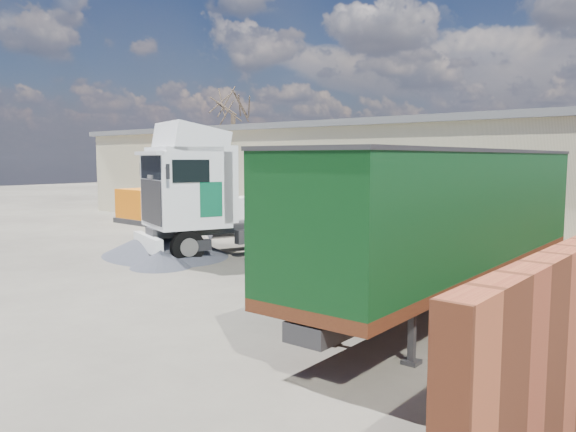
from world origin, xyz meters
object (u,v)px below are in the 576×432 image
Objects in this scene: tractor_unit at (210,200)px; box_trailer at (452,214)px; panel_van at (254,212)px; bare_tree at (233,101)px; orange_skip at (142,208)px.

tractor_unit is 10.14m from box_trailer.
panel_van is at bearing 148.56° from box_trailer.
tractor_unit reaches higher than panel_van.
bare_tree is 1.27× the size of tractor_unit.
panel_van is at bearing -41.19° from bare_tree.
bare_tree reaches higher than box_trailer.
tractor_unit is 7.90m from panel_van.
bare_tree reaches higher than tractor_unit.
panel_van is (11.83, -10.36, -7.08)m from bare_tree.
box_trailer is 2.65× the size of panel_van.
bare_tree reaches higher than orange_skip.
orange_skip is at bearing 177.24° from tractor_unit.
panel_van is 1.40× the size of orange_skip.
box_trailer reaches higher than orange_skip.
tractor_unit is at bearing 169.87° from box_trailer.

